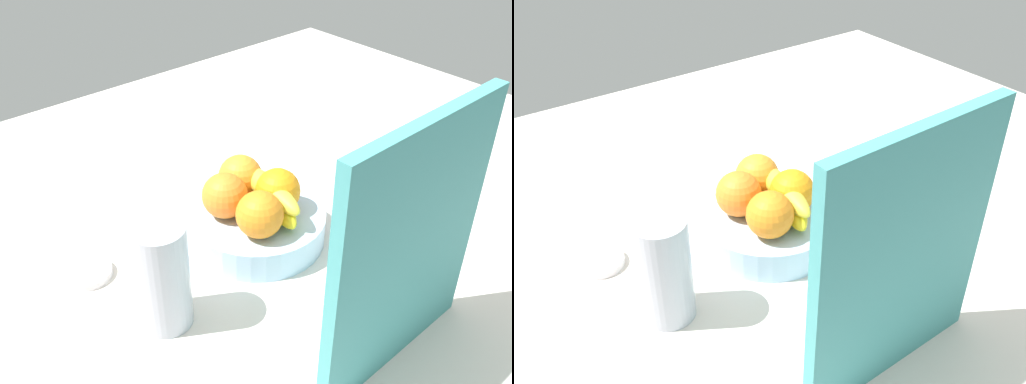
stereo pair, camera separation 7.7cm
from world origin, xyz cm
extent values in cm
cube|color=silver|center=(0.00, 0.00, -1.50)|extent=(180.00, 140.00, 3.00)
cylinder|color=#ADCAE4|center=(-1.48, 2.79, 2.68)|extent=(23.68, 23.68, 5.36)
sphere|color=orange|center=(2.89, 0.34, 9.19)|extent=(7.68, 7.68, 7.68)
sphere|color=orange|center=(2.11, 7.74, 9.19)|extent=(7.68, 7.68, 7.68)
sphere|color=orange|center=(-4.58, 4.70, 9.19)|extent=(7.68, 7.68, 7.68)
sphere|color=orange|center=(-2.76, -2.77, 9.19)|extent=(7.68, 7.68, 7.68)
ellipsoid|color=yellow|center=(-4.39, 4.16, 7.36)|extent=(10.05, 17.27, 4.00)
ellipsoid|color=yellow|center=(-3.49, 3.60, 9.56)|extent=(6.50, 17.41, 4.00)
cube|color=teal|center=(1.76, 34.12, 18.00)|extent=(28.02, 2.14, 36.00)
cylinder|color=#B3B4C1|center=(21.11, 8.88, 8.43)|extent=(7.74, 7.74, 16.85)
cylinder|color=silver|center=(25.24, -7.44, 0.59)|extent=(7.75, 7.75, 1.18)
camera|label=1|loc=(50.91, 62.32, 62.65)|focal=40.65mm
camera|label=2|loc=(44.88, 67.13, 62.65)|focal=40.65mm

